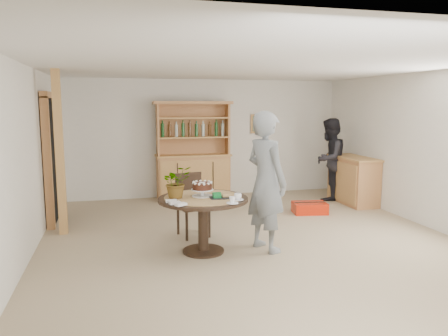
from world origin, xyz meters
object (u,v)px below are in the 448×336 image
(hutch, at_px, (193,166))
(red_suitcase, at_px, (310,208))
(teen_boy, at_px, (266,182))
(dining_table, at_px, (203,208))
(sideboard, at_px, (353,180))
(dining_chair, at_px, (191,200))
(adult_person, at_px, (329,159))

(hutch, xyz_separation_m, red_suitcase, (1.83, -1.80, -0.59))
(hutch, relative_size, teen_boy, 1.08)
(teen_boy, bearing_deg, dining_table, 61.60)
(hutch, height_order, sideboard, hutch)
(red_suitcase, bearing_deg, teen_boy, -121.84)
(hutch, relative_size, dining_table, 1.70)
(dining_table, height_order, dining_chair, dining_chair)
(adult_person, distance_m, red_suitcase, 1.52)
(sideboard, distance_m, teen_boy, 3.53)
(adult_person, bearing_deg, teen_boy, 12.12)
(hutch, bearing_deg, dining_table, -97.97)
(sideboard, xyz_separation_m, dining_table, (-3.52, -2.16, 0.13))
(hutch, bearing_deg, sideboard, -22.21)
(dining_table, bearing_deg, adult_person, 38.88)
(dining_table, xyz_separation_m, teen_boy, (0.85, -0.10, 0.34))
(sideboard, height_order, adult_person, adult_person)
(dining_chair, bearing_deg, red_suitcase, 6.13)
(dining_chair, bearing_deg, sideboard, 8.54)
(teen_boy, bearing_deg, red_suitcase, -62.46)
(teen_boy, bearing_deg, hutch, -15.59)
(sideboard, distance_m, adult_person, 0.65)
(hutch, distance_m, adult_person, 2.84)
(dining_chair, height_order, teen_boy, teen_boy)
(dining_chair, xyz_separation_m, adult_person, (3.21, 1.75, 0.31))
(dining_table, relative_size, teen_boy, 0.63)
(dining_chair, bearing_deg, teen_boy, -59.03)
(dining_chair, height_order, red_suitcase, dining_chair)
(hutch, xyz_separation_m, teen_boy, (0.37, -3.50, 0.26))
(hutch, xyz_separation_m, dining_table, (-0.48, -3.40, -0.08))
(hutch, bearing_deg, red_suitcase, -44.54)
(teen_boy, xyz_separation_m, red_suitcase, (1.46, 1.69, -0.85))
(sideboard, relative_size, dining_chair, 1.33)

